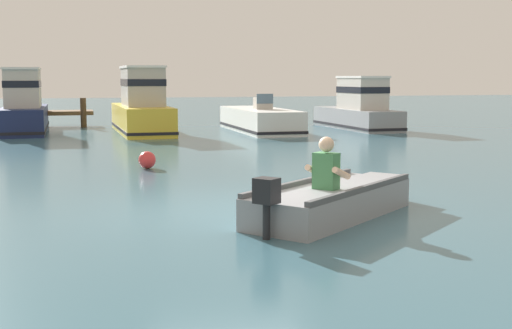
% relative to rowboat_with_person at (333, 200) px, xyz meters
% --- Properties ---
extents(ground_plane, '(120.00, 120.00, 0.00)m').
position_rel_rowboat_with_person_xyz_m(ground_plane, '(-1.22, 0.90, -0.25)').
color(ground_plane, '#386070').
extents(rowboat_with_person, '(3.22, 2.88, 1.19)m').
position_rel_rowboat_with_person_xyz_m(rowboat_with_person, '(0.00, 0.00, 0.00)').
color(rowboat_with_person, gray).
rests_on(rowboat_with_person, ground).
extents(moored_boat_navy, '(1.60, 5.78, 2.38)m').
position_rel_rowboat_with_person_xyz_m(moored_boat_navy, '(-5.33, 17.41, 0.62)').
color(moored_boat_navy, '#19234C').
rests_on(moored_boat_navy, ground).
extents(moored_boat_yellow, '(1.86, 6.10, 2.44)m').
position_rel_rowboat_with_person_xyz_m(moored_boat_yellow, '(-1.15, 16.17, 0.64)').
color(moored_boat_yellow, gold).
rests_on(moored_boat_yellow, ground).
extents(moored_boat_white, '(1.86, 5.86, 1.43)m').
position_rel_rowboat_with_person_xyz_m(moored_boat_white, '(3.24, 15.79, 0.15)').
color(moored_boat_white, white).
rests_on(moored_boat_white, ground).
extents(moored_boat_grey, '(1.72, 5.46, 2.08)m').
position_rel_rowboat_with_person_xyz_m(moored_boat_grey, '(7.36, 15.96, 0.51)').
color(moored_boat_grey, gray).
rests_on(moored_boat_grey, ground).
extents(mooring_buoy, '(0.39, 0.39, 0.39)m').
position_rel_rowboat_with_person_xyz_m(mooring_buoy, '(-2.05, 6.07, -0.06)').
color(mooring_buoy, red).
rests_on(mooring_buoy, ground).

